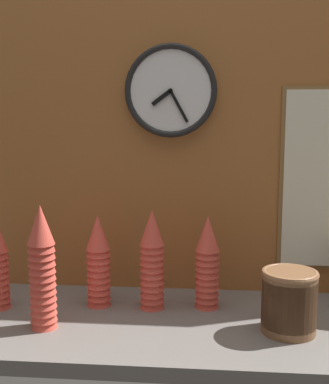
{
  "coord_description": "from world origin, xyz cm",
  "views": [
    {
      "loc": [
        4.36,
        -130.73,
        55.84
      ],
      "look_at": [
        -7.38,
        4.0,
        35.99
      ],
      "focal_mm": 45.0,
      "sensor_mm": 36.0,
      "label": 1
    }
  ],
  "objects_px": {
    "cup_stack_left": "(42,267)",
    "cup_stack_center": "(152,259)",
    "cup_stack_center_left": "(98,260)",
    "bowl_stack_right": "(289,300)",
    "cup_stack_center_right": "(207,262)",
    "wall_clock": "(171,91)"
  },
  "relations": [
    {
      "from": "cup_stack_left",
      "to": "cup_stack_center",
      "type": "relative_size",
      "value": 1.13
    },
    {
      "from": "cup_stack_center_left",
      "to": "bowl_stack_right",
      "type": "height_order",
      "value": "cup_stack_center_left"
    },
    {
      "from": "cup_stack_center_right",
      "to": "wall_clock",
      "type": "bearing_deg",
      "value": 130.68
    },
    {
      "from": "cup_stack_left",
      "to": "wall_clock",
      "type": "xyz_separation_m",
      "value": [
        0.32,
        0.33,
        0.48
      ]
    },
    {
      "from": "cup_stack_left",
      "to": "cup_stack_center",
      "type": "distance_m",
      "value": 0.32
    },
    {
      "from": "cup_stack_center_left",
      "to": "cup_stack_center_right",
      "type": "bearing_deg",
      "value": 2.13
    },
    {
      "from": "cup_stack_center_right",
      "to": "cup_stack_center",
      "type": "height_order",
      "value": "cup_stack_center"
    },
    {
      "from": "cup_stack_left",
      "to": "cup_stack_center",
      "type": "bearing_deg",
      "value": 30.5
    },
    {
      "from": "cup_stack_left",
      "to": "cup_stack_center_right",
      "type": "bearing_deg",
      "value": 22.55
    },
    {
      "from": "cup_stack_left",
      "to": "bowl_stack_right",
      "type": "relative_size",
      "value": 2.01
    },
    {
      "from": "cup_stack_center",
      "to": "bowl_stack_right",
      "type": "bearing_deg",
      "value": -19.43
    },
    {
      "from": "cup_stack_left",
      "to": "cup_stack_center_right",
      "type": "relative_size",
      "value": 1.21
    },
    {
      "from": "cup_stack_center_left",
      "to": "wall_clock",
      "type": "xyz_separation_m",
      "value": [
        0.21,
        0.15,
        0.51
      ]
    },
    {
      "from": "cup_stack_center_left",
      "to": "cup_stack_left",
      "type": "bearing_deg",
      "value": -123.59
    },
    {
      "from": "cup_stack_center_left",
      "to": "cup_stack_center",
      "type": "relative_size",
      "value": 0.94
    },
    {
      "from": "cup_stack_center_left",
      "to": "bowl_stack_right",
      "type": "distance_m",
      "value": 0.57
    },
    {
      "from": "cup_stack_left",
      "to": "cup_stack_center_left",
      "type": "height_order",
      "value": "cup_stack_left"
    },
    {
      "from": "cup_stack_left",
      "to": "cup_stack_center",
      "type": "xyz_separation_m",
      "value": [
        0.28,
        0.16,
        -0.02
      ]
    },
    {
      "from": "wall_clock",
      "to": "cup_stack_left",
      "type": "bearing_deg",
      "value": -134.63
    },
    {
      "from": "cup_stack_center",
      "to": "cup_stack_center_right",
      "type": "bearing_deg",
      "value": 6.85
    },
    {
      "from": "cup_stack_center_right",
      "to": "bowl_stack_right",
      "type": "xyz_separation_m",
      "value": [
        0.22,
        -0.15,
        -0.05
      ]
    },
    {
      "from": "cup_stack_left",
      "to": "cup_stack_center_right",
      "type": "distance_m",
      "value": 0.48
    }
  ]
}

